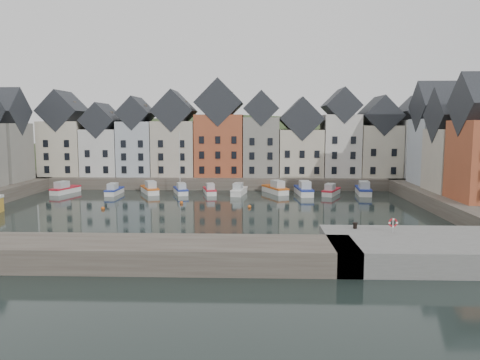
{
  "coord_description": "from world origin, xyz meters",
  "views": [
    {
      "loc": [
        6.89,
        -59.21,
        11.6
      ],
      "look_at": [
        4.65,
        6.0,
        3.77
      ],
      "focal_mm": 35.0,
      "sensor_mm": 36.0,
      "label": 1
    }
  ],
  "objects_px": {
    "boat_d": "(181,190)",
    "mooring_bollard": "(355,225)",
    "boat_a": "(65,189)",
    "life_ring_post": "(393,223)"
  },
  "relations": [
    {
      "from": "boat_a",
      "to": "life_ring_post",
      "type": "distance_m",
      "value": 56.84
    },
    {
      "from": "boat_d",
      "to": "mooring_bollard",
      "type": "bearing_deg",
      "value": -75.58
    },
    {
      "from": "boat_a",
      "to": "life_ring_post",
      "type": "height_order",
      "value": "life_ring_post"
    },
    {
      "from": "boat_a",
      "to": "boat_d",
      "type": "relative_size",
      "value": 0.6
    },
    {
      "from": "boat_a",
      "to": "mooring_bollard",
      "type": "bearing_deg",
      "value": -24.17
    },
    {
      "from": "boat_d",
      "to": "mooring_bollard",
      "type": "xyz_separation_m",
      "value": [
        21.72,
        -34.12,
        1.62
      ]
    },
    {
      "from": "mooring_bollard",
      "to": "life_ring_post",
      "type": "xyz_separation_m",
      "value": [
        2.99,
        -1.59,
        0.55
      ]
    },
    {
      "from": "mooring_bollard",
      "to": "boat_d",
      "type": "bearing_deg",
      "value": 122.47
    },
    {
      "from": "mooring_bollard",
      "to": "life_ring_post",
      "type": "bearing_deg",
      "value": -27.95
    },
    {
      "from": "life_ring_post",
      "to": "boat_d",
      "type": "bearing_deg",
      "value": 124.68
    }
  ]
}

